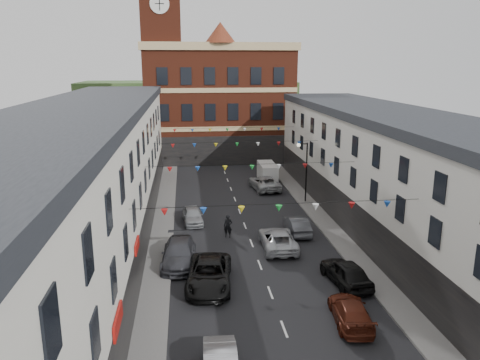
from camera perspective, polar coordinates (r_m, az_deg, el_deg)
name	(u,v)px	position (r m, az deg, el deg)	size (l,w,h in m)	color
ground	(260,265)	(32.56, 2.43, -10.31)	(160.00, 160.00, 0.00)	black
pavement_left	(159,257)	(34.06, -9.81, -9.24)	(1.80, 64.00, 0.15)	#605E5B
pavement_right	(347,248)	(35.96, 12.94, -8.11)	(1.80, 64.00, 0.15)	#605E5B
terrace_left	(79,191)	(32.08, -19.04, -1.31)	(8.40, 56.00, 10.70)	silver
terrace_right	(422,188)	(35.57, 21.34, -0.87)	(8.40, 56.00, 9.70)	beige
civic_building	(218,101)	(67.58, -2.67, 9.58)	(20.60, 13.30, 18.50)	maroon
clock_tower	(162,51)	(64.32, -9.46, 15.24)	(5.60, 5.60, 30.00)	maroon
distant_hill	(189,108)	(91.65, -6.27, 8.73)	(40.00, 14.00, 10.00)	#294A22
street_lamp	(304,164)	(45.73, 7.82, 1.93)	(1.10, 0.36, 6.00)	black
car_left_c	(209,274)	(29.42, -3.77, -11.40)	(2.65, 5.74, 1.60)	black
car_left_d	(179,253)	(32.62, -7.49, -8.86)	(2.20, 5.42, 1.57)	#3C3D43
car_left_e	(193,215)	(40.52, -5.78, -4.32)	(1.63, 4.06, 1.38)	gray
car_right_c	(351,312)	(26.36, 13.34, -15.36)	(1.82, 4.46, 1.30)	#4E1C0F
car_right_d	(346,272)	(30.36, 12.78, -10.92)	(1.85, 4.61, 1.57)	black
car_right_e	(297,225)	(38.23, 6.96, -5.47)	(1.50, 4.29, 1.41)	#484A4F
car_right_f	(264,183)	(50.91, 3.00, -0.34)	(2.56, 5.55, 1.54)	#9EA0A2
moving_car	(278,239)	(35.10, 4.64, -7.18)	(2.44, 5.28, 1.47)	#BABCC2
white_van	(267,172)	(54.52, 3.35, 0.92)	(1.81, 4.70, 2.08)	silver
pedestrian	(228,226)	(37.08, -1.48, -5.63)	(0.68, 0.45, 1.86)	black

